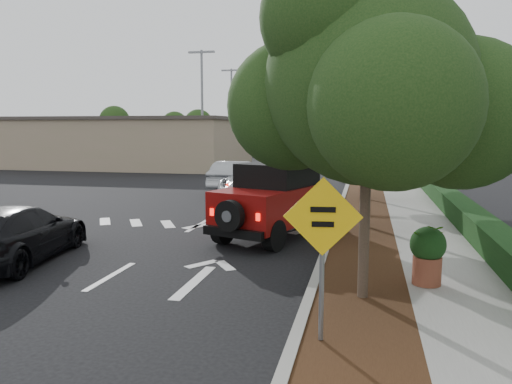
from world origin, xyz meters
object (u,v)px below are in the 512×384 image
(red_jeep, at_px, (276,200))
(black_suv_oncoming, at_px, (14,234))
(silver_suv_ahead, at_px, (258,181))
(speed_hump_sign, at_px, (322,237))

(red_jeep, distance_m, black_suv_oncoming, 7.26)
(silver_suv_ahead, height_order, speed_hump_sign, speed_hump_sign)
(red_jeep, relative_size, black_suv_oncoming, 0.94)
(red_jeep, bearing_deg, speed_hump_sign, -55.31)
(red_jeep, relative_size, speed_hump_sign, 1.86)
(red_jeep, xyz_separation_m, black_suv_oncoming, (-5.86, -4.26, -0.44))
(silver_suv_ahead, xyz_separation_m, speed_hump_sign, (4.49, -16.16, 0.96))
(red_jeep, bearing_deg, black_suv_oncoming, -124.61)
(red_jeep, height_order, speed_hump_sign, speed_hump_sign)
(black_suv_oncoming, relative_size, speed_hump_sign, 1.99)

